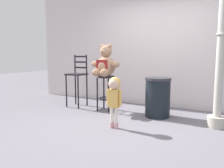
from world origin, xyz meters
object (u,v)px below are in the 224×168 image
object	(u,v)px
teddy_bear	(105,64)
trash_bin	(158,97)
child_walking	(114,91)
lamppost	(220,66)
bar_stool_with_teddy	(106,86)
bar_chair_empty	(77,77)

from	to	relation	value
teddy_bear	trash_bin	xyz separation A→B (m)	(1.13, 0.06, -0.61)
teddy_bear	trash_bin	distance (m)	1.29
child_walking	lamppost	xyz separation A→B (m)	(1.47, 0.84, 0.40)
trash_bin	bar_stool_with_teddy	bearing A→B (deg)	-178.86
lamppost	bar_stool_with_teddy	bearing A→B (deg)	176.31
teddy_bear	lamppost	world-z (taller)	lamppost
bar_stool_with_teddy	bar_chair_empty	distance (m)	0.80
bar_stool_with_teddy	bar_chair_empty	world-z (taller)	bar_chair_empty
lamppost	bar_chair_empty	xyz separation A→B (m)	(-2.98, 0.17, -0.32)
teddy_bear	lamppost	distance (m)	2.19
lamppost	trash_bin	bearing A→B (deg)	171.17
bar_stool_with_teddy	child_walking	size ratio (longest dim) A/B	0.90
trash_bin	bar_chair_empty	world-z (taller)	bar_chair_empty
child_walking	lamppost	distance (m)	1.74
bar_stool_with_teddy	bar_chair_empty	xyz separation A→B (m)	(-0.79, 0.03, 0.15)
trash_bin	bar_chair_empty	xyz separation A→B (m)	(-1.92, 0.01, 0.30)
lamppost	bar_chair_empty	size ratio (longest dim) A/B	2.16
bar_stool_with_teddy	teddy_bear	xyz separation A→B (m)	(0.00, -0.03, 0.47)
teddy_bear	lamppost	bearing A→B (deg)	-2.83
child_walking	lamppost	size ratio (longest dim) A/B	0.32
child_walking	trash_bin	distance (m)	1.11
child_walking	lamppost	world-z (taller)	lamppost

